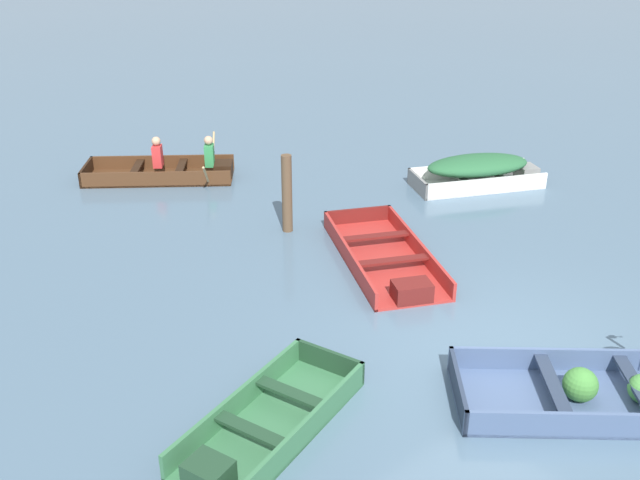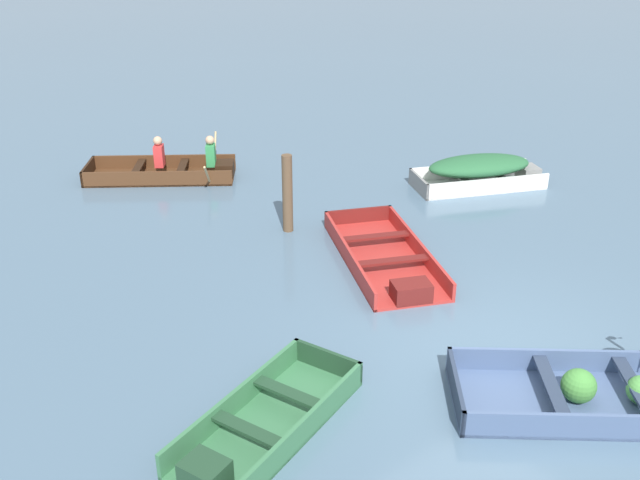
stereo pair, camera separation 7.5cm
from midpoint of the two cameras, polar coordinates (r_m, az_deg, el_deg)
name	(u,v)px [view 2 (the right image)]	position (r m, az deg, el deg)	size (l,w,h in m)	color
ground_plane	(500,359)	(9.37, 14.47, -9.22)	(80.00, 80.00, 0.00)	slate
dinghy_slate_blue_foreground	(604,395)	(8.91, 21.99, -11.41)	(3.21, 2.96, 0.44)	#475B7F
skiff_red_near_moored	(386,259)	(11.27, 5.48, -1.54)	(2.34, 3.19, 0.30)	#AD2D28
skiff_white_mid_moored	(480,169)	(14.60, 12.84, 5.53)	(2.75, 1.93, 0.63)	white
skiff_green_far_moored	(262,426)	(7.93, -4.35, -14.61)	(2.62, 1.71, 0.32)	#387047
rowboat_dark_varnish_with_crew	(170,170)	(15.06, -11.73, 5.54)	(3.07, 2.86, 0.89)	#4C2D19
mooring_post	(287,194)	(12.16, -2.44, 3.72)	(0.18, 0.18, 1.38)	brown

